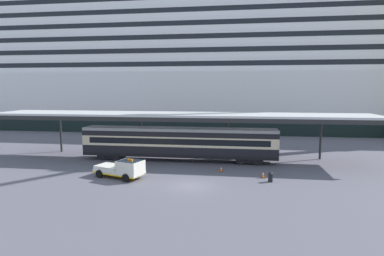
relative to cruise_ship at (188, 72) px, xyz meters
The scene contains 8 objects.
ground_plane 49.09m from the cruise_ship, 80.83° to the right, with size 400.00×400.00×0.00m, color #55545F.
cruise_ship is the anchor object (origin of this frame).
platform_canopy 37.37m from the cruise_ship, 82.84° to the right, with size 46.88×6.49×5.86m.
train_carriage 38.52m from the cruise_ship, 82.91° to the right, with size 23.87×2.81×4.11m.
service_truck 46.70m from the cruise_ship, 89.43° to the right, with size 5.57×3.60×2.02m.
traffic_cone_near 47.19m from the cruise_ship, 71.64° to the right, with size 0.36×0.36×0.70m.
traffic_cone_mid 44.40m from the cruise_ship, 76.33° to the right, with size 0.36×0.36×0.65m.
quay_bollard 48.51m from the cruise_ship, 71.44° to the right, with size 0.48×0.48×0.96m.
Camera 1 is at (4.11, -28.27, 8.90)m, focal length 29.88 mm.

